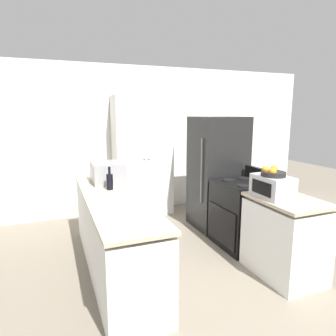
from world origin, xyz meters
The scene contains 11 objects.
ground_plane centered at (0.00, 0.00, 0.00)m, with size 14.00×14.00×0.00m, color slate.
wall_back centered at (0.00, 3.35, 1.30)m, with size 7.00×0.06×2.60m.
counter_left centered at (-0.87, 1.33, 0.43)m, with size 0.60×2.46×0.88m.
counter_right centered at (0.87, 0.52, 0.43)m, with size 0.60×0.83×0.88m.
pantry_cabinet centered at (0.01, 3.06, 1.04)m, with size 0.99×0.50×2.08m.
stove centered at (0.89, 1.32, 0.45)m, with size 0.66×0.74×1.04m.
refrigerator centered at (0.93, 2.09, 0.87)m, with size 0.76×0.72×1.73m.
microwave centered at (-0.79, 1.99, 1.02)m, with size 0.41×0.45×0.26m.
wine_bottle centered at (-0.84, 1.60, 0.99)m, with size 0.08×0.08×0.28m.
toaster_oven centered at (0.74, 0.62, 1.00)m, with size 0.30×0.43×0.24m.
fruit_bowl centered at (0.72, 0.61, 1.16)m, with size 0.26×0.26×0.11m.
Camera 1 is at (-1.46, -1.90, 1.80)m, focal length 32.00 mm.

